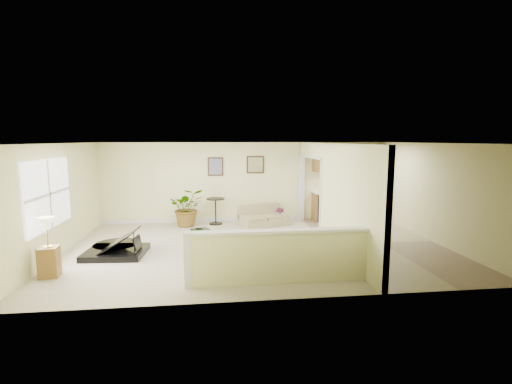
{
  "coord_description": "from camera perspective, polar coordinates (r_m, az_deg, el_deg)",
  "views": [
    {
      "loc": [
        -1.06,
        -8.64,
        2.58
      ],
      "look_at": [
        0.02,
        0.4,
        1.29
      ],
      "focal_mm": 26.0,
      "sensor_mm": 36.0,
      "label": 1
    }
  ],
  "objects": [
    {
      "name": "wall_mirror",
      "position": [
        11.71,
        -0.1,
        4.23
      ],
      "size": [
        0.55,
        0.04,
        0.55
      ],
      "color": "#372414",
      "rests_on": "back_wall"
    },
    {
      "name": "floor",
      "position": [
        9.08,
        0.2,
        -8.47
      ],
      "size": [
        9.0,
        9.0,
        0.0
      ],
      "primitive_type": "plane",
      "color": "beige",
      "rests_on": "ground"
    },
    {
      "name": "left_wall",
      "position": [
        9.39,
        -28.2,
        -1.06
      ],
      "size": [
        0.04,
        6.0,
        2.5
      ],
      "primitive_type": "cube",
      "color": "beige",
      "rests_on": "floor"
    },
    {
      "name": "front_wall",
      "position": [
        5.89,
        3.76,
        -5.03
      ],
      "size": [
        9.0,
        0.04,
        2.5
      ],
      "primitive_type": "cube",
      "color": "beige",
      "rests_on": "floor"
    },
    {
      "name": "pony_half_wall",
      "position": [
        6.76,
        3.24,
        -9.72
      ],
      "size": [
        3.42,
        0.22,
        1.0
      ],
      "color": "beige",
      "rests_on": "floor"
    },
    {
      "name": "piano",
      "position": [
        9.03,
        -20.89,
        -5.76
      ],
      "size": [
        1.57,
        1.63,
        1.22
      ],
      "rotation": [
        0.0,
        0.0,
        -0.07
      ],
      "color": "black",
      "rests_on": "floor"
    },
    {
      "name": "left_window",
      "position": [
        8.9,
        -29.35,
        -0.28
      ],
      "size": [
        0.05,
        2.15,
        1.45
      ],
      "primitive_type": "cube",
      "color": "white",
      "rests_on": "left_wall"
    },
    {
      "name": "wall_art_left",
      "position": [
        11.64,
        -6.24,
        3.91
      ],
      "size": [
        0.48,
        0.04,
        0.58
      ],
      "color": "#372414",
      "rests_on": "back_wall"
    },
    {
      "name": "kitchen_cabinets",
      "position": [
        12.26,
        13.58,
        -0.2
      ],
      "size": [
        2.36,
        0.65,
        2.33
      ],
      "color": "brown",
      "rests_on": "floor"
    },
    {
      "name": "piano_bench",
      "position": [
        8.66,
        -7.97,
        -7.62
      ],
      "size": [
        0.65,
        0.85,
        0.51
      ],
      "primitive_type": "cube",
      "rotation": [
        0.0,
        0.0,
        0.39
      ],
      "color": "black",
      "rests_on": "floor"
    },
    {
      "name": "right_wall",
      "position": [
        10.36,
        25.75,
        -0.14
      ],
      "size": [
        0.04,
        6.0,
        2.5
      ],
      "primitive_type": "cube",
      "color": "beige",
      "rests_on": "floor"
    },
    {
      "name": "kitchen_vinyl",
      "position": [
        9.95,
        18.68,
        -7.4
      ],
      "size": [
        2.7,
        6.0,
        0.01
      ],
      "primitive_type": "cube",
      "color": "#978A66",
      "rests_on": "floor"
    },
    {
      "name": "lamp_stand",
      "position": [
        8.08,
        -29.32,
        -8.03
      ],
      "size": [
        0.37,
        0.37,
        1.15
      ],
      "color": "brown",
      "rests_on": "floor"
    },
    {
      "name": "loveseat",
      "position": [
        11.27,
        1.1,
        -3.6
      ],
      "size": [
        1.65,
        1.22,
        0.8
      ],
      "rotation": [
        0.0,
        0.0,
        0.33
      ],
      "color": "tan",
      "rests_on": "floor"
    },
    {
      "name": "back_wall",
      "position": [
        11.76,
        -1.57,
        1.55
      ],
      "size": [
        9.0,
        0.04,
        2.5
      ],
      "primitive_type": "cube",
      "color": "beige",
      "rests_on": "floor"
    },
    {
      "name": "palm_plant",
      "position": [
        11.3,
        -10.51,
        -2.38
      ],
      "size": [
        1.15,
        1.03,
        1.14
      ],
      "color": "black",
      "rests_on": "floor"
    },
    {
      "name": "ceiling",
      "position": [
        8.7,
        0.21,
        7.52
      ],
      "size": [
        9.0,
        6.0,
        0.04
      ],
      "primitive_type": "cube",
      "color": "beige",
      "rests_on": "back_wall"
    },
    {
      "name": "accent_table",
      "position": [
        11.42,
        -6.24,
        -2.39
      ],
      "size": [
        0.56,
        0.56,
        0.81
      ],
      "color": "black",
      "rests_on": "floor"
    },
    {
      "name": "small_plant",
      "position": [
        11.49,
        3.65,
        -3.86
      ],
      "size": [
        0.3,
        0.3,
        0.5
      ],
      "color": "black",
      "rests_on": "floor"
    },
    {
      "name": "interior_partition",
      "position": [
        9.44,
        10.93,
        -0.39
      ],
      "size": [
        0.18,
        5.99,
        2.5
      ],
      "color": "beige",
      "rests_on": "floor"
    }
  ]
}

